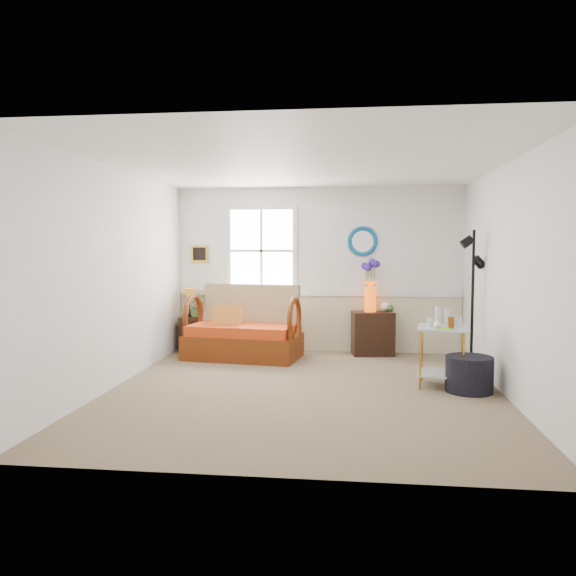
# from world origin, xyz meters

# --- Properties ---
(floor) EXTENTS (4.50, 5.00, 0.01)m
(floor) POSITION_xyz_m (0.00, 0.00, 0.00)
(floor) COLOR #6F5D4C
(floor) RESTS_ON ground
(ceiling) EXTENTS (4.50, 5.00, 0.01)m
(ceiling) POSITION_xyz_m (0.00, 0.00, 2.60)
(ceiling) COLOR white
(ceiling) RESTS_ON walls
(walls) EXTENTS (4.51, 5.01, 2.60)m
(walls) POSITION_xyz_m (0.00, 0.00, 1.30)
(walls) COLOR white
(walls) RESTS_ON floor
(wainscot) EXTENTS (4.46, 0.02, 0.90)m
(wainscot) POSITION_xyz_m (0.00, 2.48, 0.45)
(wainscot) COLOR beige
(wainscot) RESTS_ON walls
(chair_rail) EXTENTS (4.46, 0.04, 0.06)m
(chair_rail) POSITION_xyz_m (0.00, 2.47, 0.92)
(chair_rail) COLOR white
(chair_rail) RESTS_ON walls
(window) EXTENTS (1.14, 0.06, 1.44)m
(window) POSITION_xyz_m (-0.90, 2.47, 1.60)
(window) COLOR white
(window) RESTS_ON walls
(picture) EXTENTS (0.28, 0.03, 0.28)m
(picture) POSITION_xyz_m (-1.92, 2.48, 1.55)
(picture) COLOR #B7891F
(picture) RESTS_ON walls
(mirror) EXTENTS (0.47, 0.07, 0.47)m
(mirror) POSITION_xyz_m (0.70, 2.48, 1.75)
(mirror) COLOR #0F6A9F
(mirror) RESTS_ON walls
(loveseat) EXTENTS (1.77, 1.16, 1.08)m
(loveseat) POSITION_xyz_m (-1.07, 1.79, 0.54)
(loveseat) COLOR #6A260A
(loveseat) RESTS_ON floor
(throw_pillow) EXTENTS (0.46, 0.16, 0.45)m
(throw_pillow) POSITION_xyz_m (-1.31, 1.75, 0.58)
(throw_pillow) COLOR #CC5215
(throw_pillow) RESTS_ON loveseat
(lamp_stand) EXTENTS (0.34, 0.34, 0.55)m
(lamp_stand) POSITION_xyz_m (-2.02, 2.24, 0.28)
(lamp_stand) COLOR black
(lamp_stand) RESTS_ON floor
(table_lamp) EXTENTS (0.33, 0.33, 0.45)m
(table_lamp) POSITION_xyz_m (-2.02, 2.23, 0.78)
(table_lamp) COLOR #B46D1E
(table_lamp) RESTS_ON lamp_stand
(potted_plant) EXTENTS (0.41, 0.43, 0.28)m
(potted_plant) POSITION_xyz_m (-1.90, 2.22, 0.69)
(potted_plant) COLOR #44642F
(potted_plant) RESTS_ON lamp_stand
(cabinet) EXTENTS (0.67, 0.48, 0.67)m
(cabinet) POSITION_xyz_m (0.86, 2.26, 0.33)
(cabinet) COLOR black
(cabinet) RESTS_ON floor
(flower_vase) EXTENTS (0.24, 0.24, 0.79)m
(flower_vase) POSITION_xyz_m (0.82, 2.28, 1.06)
(flower_vase) COLOR #F95A09
(flower_vase) RESTS_ON cabinet
(side_table) EXTENTS (0.65, 0.65, 0.72)m
(side_table) POSITION_xyz_m (1.61, 0.35, 0.36)
(side_table) COLOR #B1812C
(side_table) RESTS_ON floor
(tabletop_items) EXTENTS (0.52, 0.52, 0.23)m
(tabletop_items) POSITION_xyz_m (1.63, 0.36, 0.83)
(tabletop_items) COLOR silver
(tabletop_items) RESTS_ON side_table
(floor_lamp) EXTENTS (0.29, 0.29, 1.88)m
(floor_lamp) POSITION_xyz_m (2.10, 1.08, 0.94)
(floor_lamp) COLOR black
(floor_lamp) RESTS_ON floor
(ottoman) EXTENTS (0.65, 0.65, 0.41)m
(ottoman) POSITION_xyz_m (1.89, 0.14, 0.21)
(ottoman) COLOR black
(ottoman) RESTS_ON floor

